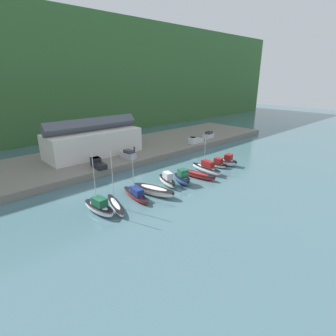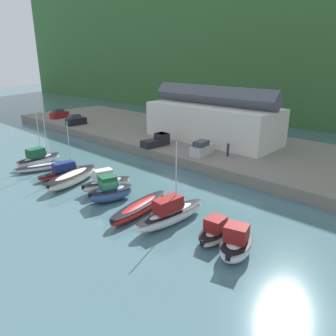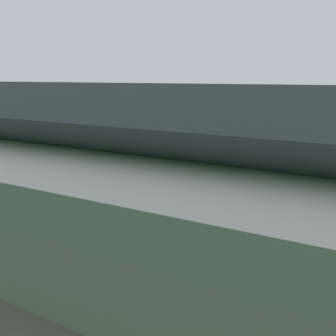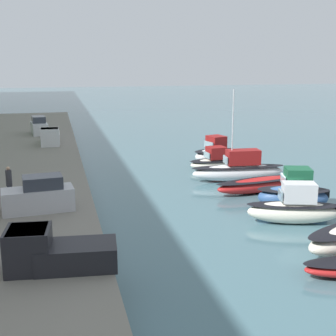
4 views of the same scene
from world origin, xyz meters
name	(u,v)px [view 1 (image 1 of 4)]	position (x,y,z in m)	size (l,w,h in m)	color
ground_plane	(184,183)	(0.00, 0.00, 0.00)	(320.00, 320.00, 0.00)	#476B75
hillside_backdrop	(34,76)	(0.00, 80.84, 20.19)	(240.00, 57.00, 40.37)	#386633
quay_promenade	(114,154)	(0.00, 25.79, 0.72)	(109.66, 23.11, 1.45)	gray
harbor_clubhouse	(93,141)	(-5.41, 26.01, 4.86)	(23.32, 9.35, 9.27)	silver
moored_boat_0	(99,207)	(-18.24, 0.67, 0.98)	(2.76, 7.05, 10.21)	white
moored_boat_1	(115,205)	(-15.57, 0.28, 0.52)	(3.71, 8.19, 9.41)	white
moored_boat_2	(136,194)	(-10.95, 1.02, 0.72)	(2.84, 8.24, 7.37)	red
moored_boat_3	(154,190)	(-7.83, -0.07, 0.84)	(4.58, 8.75, 1.61)	white
moored_boat_4	(167,180)	(-3.04, 1.59, 1.00)	(3.36, 6.28, 2.72)	white
moored_boat_5	(182,178)	(-0.32, 0.17, 1.12)	(3.56, 5.48, 3.00)	#33568E
moored_boat_6	(197,175)	(4.32, 0.28, 0.64)	(3.23, 8.83, 1.20)	red
moored_boat_7	(206,168)	(8.09, 0.93, 1.03)	(2.52, 8.46, 8.00)	white
moored_boat_8	(218,164)	(12.95, 1.51, 0.78)	(2.51, 5.07, 2.19)	white
moored_boat_9	(228,161)	(15.55, 0.59, 1.04)	(3.53, 4.97, 2.81)	silver
parked_car_0	(128,155)	(-1.02, 17.56, 2.37)	(2.22, 4.36, 2.16)	#B7B7BC
parked_car_1	(208,135)	(30.33, 18.34, 2.37)	(4.39, 2.29, 2.16)	silver
pickup_truck_0	(195,140)	(22.38, 16.99, 2.27)	(4.74, 2.03, 1.90)	silver
pickup_truck_1	(98,163)	(-9.54, 16.80, 2.27)	(2.38, 4.89, 1.90)	black
person_on_quay	(134,150)	(2.21, 19.54, 2.55)	(0.40, 0.40, 2.14)	#232838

